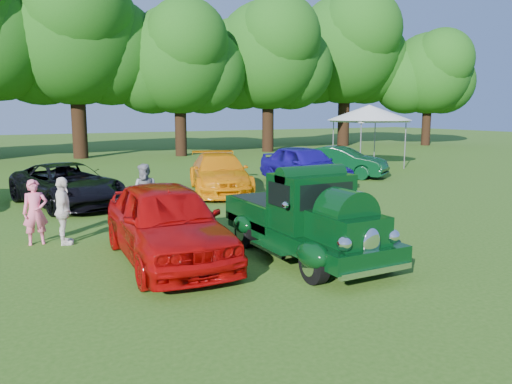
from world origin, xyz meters
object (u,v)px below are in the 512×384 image
back_car_blue (305,165)px  spectator_white (63,211)px  back_car_black (67,185)px  back_car_orange (219,173)px  canopy_tent (369,113)px  spectator_pink (35,212)px  spectator_grey (146,193)px  red_convertible (167,222)px  hero_pickup (305,220)px  back_car_green (340,162)px

back_car_blue → spectator_white: 11.06m
back_car_black → back_car_orange: back_car_orange is taller
canopy_tent → spectator_pink: bearing=-152.8°
spectator_grey → red_convertible: bearing=-58.5°
spectator_pink → spectator_white: size_ratio=0.96×
back_car_black → hero_pickup: bearing=-81.7°
back_car_orange → canopy_tent: size_ratio=1.01×
spectator_grey → canopy_tent: 16.09m
back_car_orange → canopy_tent: canopy_tent is taller
spectator_pink → spectator_grey: size_ratio=0.94×
back_car_green → spectator_grey: (-10.35, -5.04, 0.11)m
spectator_grey → back_car_blue: bearing=66.7°
back_car_orange → spectator_white: spectator_white is taller
hero_pickup → back_car_green: hero_pickup is taller
hero_pickup → back_car_black: hero_pickup is taller
back_car_orange → back_car_blue: 3.79m
red_convertible → back_car_black: red_convertible is taller
spectator_white → back_car_green: bearing=-55.4°
spectator_white → spectator_grey: bearing=-50.3°
back_car_blue → spectator_pink: 11.42m
back_car_blue → spectator_white: (-9.81, -5.12, -0.03)m
hero_pickup → spectator_white: (-4.30, 3.29, 0.01)m
hero_pickup → red_convertible: size_ratio=0.96×
back_car_blue → spectator_white: bearing=-153.8°
back_car_orange → back_car_green: bearing=28.8°
spectator_white → back_car_black: bearing=-0.7°
red_convertible → canopy_tent: 18.59m
spectator_pink → spectator_grey: spectator_grey is taller
back_car_orange → back_car_blue: size_ratio=1.04×
hero_pickup → back_car_black: size_ratio=0.93×
spectator_pink → spectator_white: 0.64m
canopy_tent → red_convertible: bearing=-142.5°
back_car_green → spectator_white: spectator_white is taller
red_convertible → spectator_pink: size_ratio=3.14×
back_car_green → canopy_tent: bearing=-0.2°
red_convertible → back_car_blue: 10.98m
spectator_white → spectator_pink: bearing=68.1°
spectator_pink → spectator_white: bearing=-29.1°
back_car_green → spectator_grey: 11.51m
back_car_blue → spectator_grey: bearing=-155.3°
back_car_green → spectator_white: 14.19m
red_convertible → spectator_grey: size_ratio=2.94×
red_convertible → back_car_green: bearing=41.2°
hero_pickup → red_convertible: bearing=158.5°
spectator_grey → back_car_orange: bearing=84.7°
back_car_green → canopy_tent: canopy_tent is taller
back_car_green → spectator_grey: bearing=171.6°
spectator_pink → canopy_tent: bearing=27.4°
back_car_orange → spectator_grey: size_ratio=3.09×
spectator_grey → canopy_tent: canopy_tent is taller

